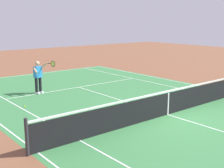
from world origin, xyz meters
name	(u,v)px	position (x,y,z in m)	size (l,w,h in m)	color
ground_plane	(168,115)	(0.00, 0.00, 0.00)	(60.00, 60.00, 0.00)	brown
court_slab	(168,115)	(0.00, 0.00, 0.00)	(24.20, 11.40, 0.00)	#387A42
court_line_markings	(168,114)	(0.00, 0.00, 0.00)	(23.85, 11.05, 0.01)	white
tennis_net	(168,103)	(0.00, 0.00, 0.49)	(0.10, 11.70, 1.08)	#2D2D33
tennis_player_near	(38,75)	(6.47, 2.33, 0.93)	(0.99, 0.86, 1.70)	black
tennis_ball	(25,106)	(4.58, 3.92, 0.03)	(0.07, 0.07, 0.07)	#CCE01E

